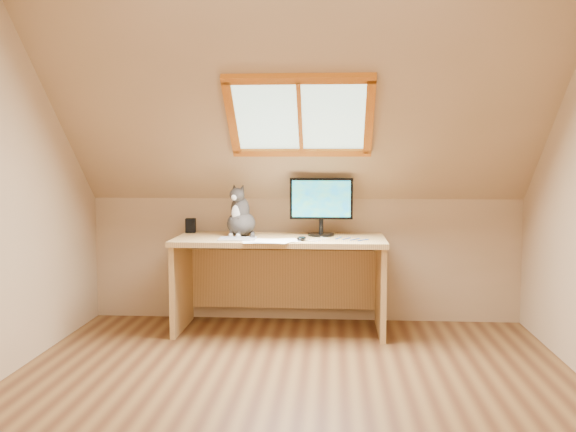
{
  "coord_description": "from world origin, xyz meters",
  "views": [
    {
      "loc": [
        0.23,
        -3.46,
        1.34
      ],
      "look_at": [
        -0.08,
        1.0,
        0.93
      ],
      "focal_mm": 40.0,
      "sensor_mm": 36.0,
      "label": 1
    }
  ],
  "objects": [
    {
      "name": "ground",
      "position": [
        0.0,
        0.0,
        0.0
      ],
      "size": [
        3.5,
        3.5,
        0.0
      ],
      "primitive_type": "plane",
      "color": "brown",
      "rests_on": "ground"
    },
    {
      "name": "cables",
      "position": [
        0.27,
        1.26,
        0.73
      ],
      "size": [
        0.51,
        0.26,
        0.01
      ],
      "color": "silver",
      "rests_on": "desk"
    },
    {
      "name": "papers",
      "position": [
        -0.2,
        1.12,
        0.73
      ],
      "size": [
        0.35,
        0.3,
        0.01
      ],
      "color": "white",
      "rests_on": "desk"
    },
    {
      "name": "graphics_tablet",
      "position": [
        -0.47,
        1.21,
        0.73
      ],
      "size": [
        0.28,
        0.2,
        0.01
      ],
      "primitive_type": "cube",
      "rotation": [
        0.0,
        0.0,
        0.02
      ],
      "color": "#B2B2B7",
      "rests_on": "desk"
    },
    {
      "name": "room_shell",
      "position": [
        0.0,
        -0.09,
        1.43
      ],
      "size": [
        3.52,
        3.52,
        2.41
      ],
      "color": "tan",
      "rests_on": "ground"
    },
    {
      "name": "mouse",
      "position": [
        0.01,
        1.18,
        0.75
      ],
      "size": [
        0.09,
        0.12,
        0.03
      ],
      "primitive_type": "ellipsoid",
      "rotation": [
        0.0,
        0.0,
        -0.31
      ],
      "color": "black",
      "rests_on": "desk"
    },
    {
      "name": "desk",
      "position": [
        -0.17,
        1.45,
        0.51
      ],
      "size": [
        1.6,
        0.7,
        0.73
      ],
      "color": "tan",
      "rests_on": "ground"
    },
    {
      "name": "cat",
      "position": [
        -0.48,
        1.44,
        0.87
      ],
      "size": [
        0.3,
        0.33,
        0.41
      ],
      "color": "#433E3B",
      "rests_on": "desk"
    },
    {
      "name": "monitor",
      "position": [
        0.14,
        1.49,
        0.99
      ],
      "size": [
        0.49,
        0.21,
        0.45
      ],
      "color": "black",
      "rests_on": "desk"
    },
    {
      "name": "desk_speaker",
      "position": [
        -0.92,
        1.63,
        0.79
      ],
      "size": [
        0.09,
        0.09,
        0.11
      ],
      "primitive_type": "cube",
      "rotation": [
        0.0,
        0.0,
        0.12
      ],
      "color": "black",
      "rests_on": "desk"
    }
  ]
}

